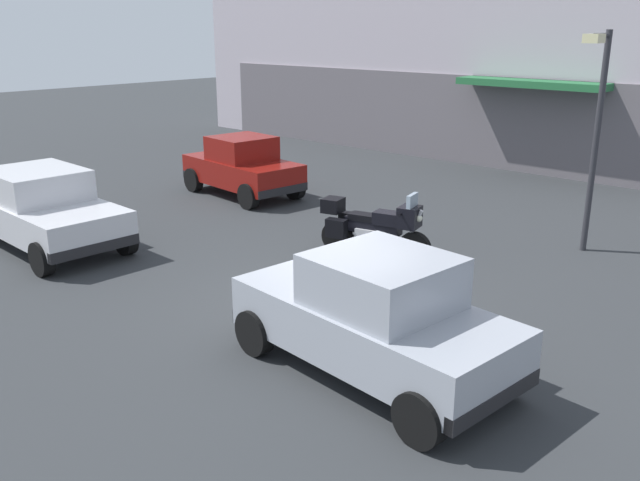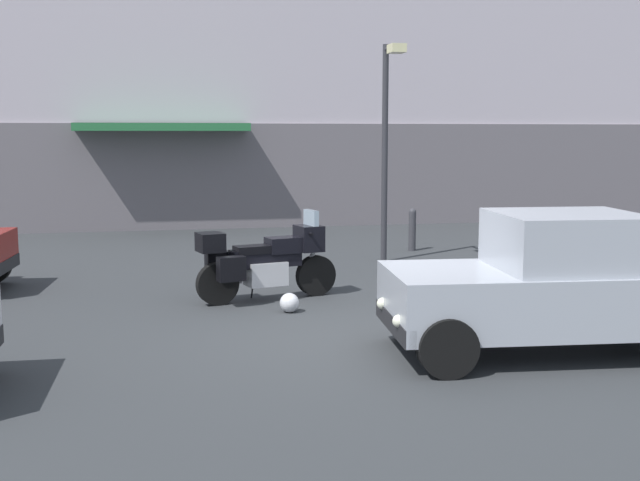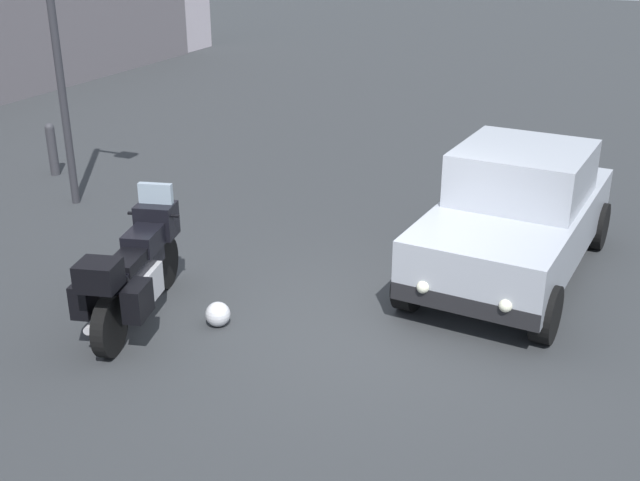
{
  "view_description": "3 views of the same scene",
  "coord_description": "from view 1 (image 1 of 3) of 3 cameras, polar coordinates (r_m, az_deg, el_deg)",
  "views": [
    {
      "loc": [
        6.84,
        -7.62,
        4.33
      ],
      "look_at": [
        -0.6,
        0.59,
        0.81
      ],
      "focal_mm": 38.31,
      "sensor_mm": 36.0,
      "label": 1
    },
    {
      "loc": [
        -2.52,
        -9.58,
        2.54
      ],
      "look_at": [
        -0.28,
        0.92,
        1.1
      ],
      "focal_mm": 44.89,
      "sensor_mm": 36.0,
      "label": 2
    },
    {
      "loc": [
        -7.17,
        -2.57,
        4.21
      ],
      "look_at": [
        0.06,
        0.51,
        0.92
      ],
      "focal_mm": 43.52,
      "sensor_mm": 36.0,
      "label": 3
    }
  ],
  "objects": [
    {
      "name": "car_sedan_far",
      "position": [
        15.0,
        -22.38,
        2.59
      ],
      "size": [
        4.63,
        2.05,
        1.56
      ],
      "rotation": [
        0.0,
        0.0,
        3.11
      ],
      "color": "silver",
      "rests_on": "ground"
    },
    {
      "name": "car_hatchback_near",
      "position": [
        8.69,
        4.58,
        -6.35
      ],
      "size": [
        3.98,
        2.11,
        1.64
      ],
      "rotation": [
        0.0,
        0.0,
        3.05
      ],
      "color": "#9EA3AD",
      "rests_on": "ground"
    },
    {
      "name": "ground_plane",
      "position": [
        11.11,
        0.26,
        -5.32
      ],
      "size": [
        80.0,
        80.0,
        0.0
      ],
      "primitive_type": "plane",
      "color": "#2D3033"
    },
    {
      "name": "motorcycle",
      "position": [
        13.11,
        4.44,
        1.12
      ],
      "size": [
        2.23,
        1.03,
        1.36
      ],
      "rotation": [
        0.0,
        0.0,
        0.24
      ],
      "color": "black",
      "rests_on": "ground"
    },
    {
      "name": "streetlamp_curbside",
      "position": [
        14.01,
        22.03,
        9.35
      ],
      "size": [
        0.28,
        0.94,
        4.24
      ],
      "color": "#2D2D33",
      "rests_on": "ground"
    },
    {
      "name": "helmet",
      "position": [
        12.47,
        2.65,
        -2.05
      ],
      "size": [
        0.28,
        0.28,
        0.28
      ],
      "primitive_type": "sphere",
      "color": "silver",
      "rests_on": "ground"
    },
    {
      "name": "car_compact_side",
      "position": [
        18.1,
        -6.5,
        6.15
      ],
      "size": [
        3.59,
        2.01,
        1.56
      ],
      "rotation": [
        0.0,
        0.0,
        3.04
      ],
      "color": "maroon",
      "rests_on": "ground"
    }
  ]
}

